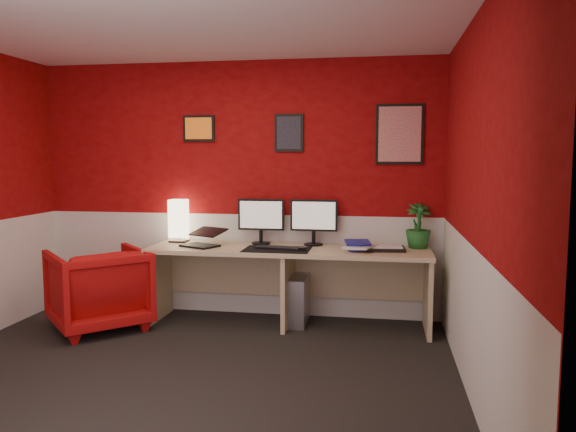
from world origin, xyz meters
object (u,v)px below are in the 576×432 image
object	(u,v)px
armchair	(98,289)
monitor_left	(261,214)
desk	(288,287)
laptop	(200,235)
monitor_right	(314,215)
zen_tray	(385,249)
potted_plant	(418,226)
pc_tower	(297,300)
shoji_lamp	(179,222)

from	to	relation	value
armchair	monitor_left	bearing A→B (deg)	158.42
desk	laptop	bearing A→B (deg)	-176.02
laptop	monitor_left	world-z (taller)	monitor_left
monitor_left	monitor_right	bearing A→B (deg)	1.50
laptop	zen_tray	size ratio (longest dim) A/B	0.94
desk	zen_tray	xyz separation A→B (m)	(0.88, 0.02, 0.38)
zen_tray	potted_plant	world-z (taller)	potted_plant
monitor_right	zen_tray	xyz separation A→B (m)	(0.67, -0.18, -0.28)
desk	pc_tower	size ratio (longest dim) A/B	5.78
shoji_lamp	zen_tray	world-z (taller)	shoji_lamp
desk	armchair	size ratio (longest dim) A/B	3.19
monitor_left	pc_tower	bearing A→B (deg)	-18.32
shoji_lamp	potted_plant	distance (m)	2.32
monitor_left	laptop	bearing A→B (deg)	-154.94
shoji_lamp	zen_tray	size ratio (longest dim) A/B	1.14
desk	monitor_left	bearing A→B (deg)	147.24
shoji_lamp	potted_plant	world-z (taller)	potted_plant
monitor_left	monitor_right	size ratio (longest dim) A/B	1.00
monitor_left	potted_plant	size ratio (longest dim) A/B	1.40
pc_tower	shoji_lamp	bearing A→B (deg)	173.27
laptop	armchair	world-z (taller)	laptop
shoji_lamp	pc_tower	size ratio (longest dim) A/B	0.89
zen_tray	laptop	bearing A→B (deg)	-177.32
pc_tower	armchair	distance (m)	1.83
laptop	monitor_left	size ratio (longest dim) A/B	0.57
laptop	zen_tray	xyz separation A→B (m)	(1.72, 0.08, -0.09)
monitor_left	armchair	xyz separation A→B (m)	(-1.39, -0.58, -0.65)
laptop	monitor_right	world-z (taller)	monitor_right
monitor_left	potted_plant	distance (m)	1.49
monitor_right	potted_plant	bearing A→B (deg)	-0.30
potted_plant	pc_tower	size ratio (longest dim) A/B	0.92
shoji_lamp	zen_tray	bearing A→B (deg)	-4.93
shoji_lamp	pc_tower	world-z (taller)	shoji_lamp
desk	monitor_right	distance (m)	0.72
desk	monitor_right	world-z (taller)	monitor_right
pc_tower	laptop	bearing A→B (deg)	-172.65
shoji_lamp	monitor_left	world-z (taller)	monitor_left
desk	zen_tray	bearing A→B (deg)	1.46
desk	armchair	xyz separation A→B (m)	(-1.69, -0.39, 0.01)
armchair	pc_tower	bearing A→B (deg)	150.42
armchair	desk	bearing A→B (deg)	148.76
desk	monitor_left	distance (m)	0.74
monitor_right	pc_tower	distance (m)	0.82
shoji_lamp	laptop	size ratio (longest dim) A/B	1.21
shoji_lamp	potted_plant	bearing A→B (deg)	0.09
desk	potted_plant	xyz separation A→B (m)	(1.18, 0.20, 0.57)
laptop	potted_plant	bearing A→B (deg)	34.33
laptop	monitor_right	size ratio (longest dim) A/B	0.57
pc_tower	armchair	xyz separation A→B (m)	(-1.76, -0.46, 0.15)
desk	zen_tray	world-z (taller)	zen_tray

